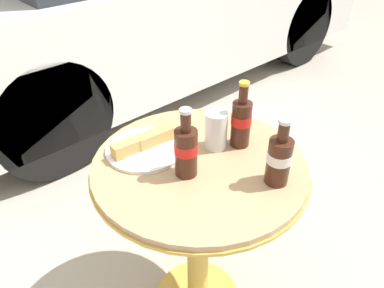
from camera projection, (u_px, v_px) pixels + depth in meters
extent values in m
cylinder|color=gold|center=(198.00, 240.00, 1.36)|extent=(0.08, 0.08, 0.68)
cylinder|color=gold|center=(199.00, 168.00, 1.17)|extent=(0.68, 0.68, 0.01)
cylinder|color=tan|center=(199.00, 164.00, 1.16)|extent=(0.67, 0.67, 0.02)
cylinder|color=#3D1E14|center=(186.00, 153.00, 1.07)|extent=(0.07, 0.07, 0.15)
cylinder|color=red|center=(186.00, 148.00, 1.06)|extent=(0.07, 0.07, 0.03)
cylinder|color=#3D1E14|center=(186.00, 122.00, 1.01)|extent=(0.03, 0.03, 0.06)
cylinder|color=silver|center=(186.00, 111.00, 0.99)|extent=(0.03, 0.03, 0.01)
cylinder|color=#3D1E14|center=(241.00, 124.00, 1.19)|extent=(0.06, 0.06, 0.15)
cylinder|color=red|center=(241.00, 119.00, 1.18)|extent=(0.07, 0.07, 0.03)
cylinder|color=#3D1E14|center=(244.00, 94.00, 1.13)|extent=(0.03, 0.03, 0.06)
cylinder|color=gold|center=(244.00, 83.00, 1.11)|extent=(0.03, 0.03, 0.01)
cylinder|color=#3D1E14|center=(279.00, 162.00, 1.04)|extent=(0.07, 0.07, 0.14)
cylinder|color=silver|center=(279.00, 157.00, 1.03)|extent=(0.07, 0.07, 0.03)
cylinder|color=#3D1E14|center=(284.00, 132.00, 0.99)|extent=(0.03, 0.03, 0.06)
cylinder|color=silver|center=(285.00, 121.00, 0.97)|extent=(0.04, 0.04, 0.01)
cylinder|color=#C68923|center=(216.00, 134.00, 1.20)|extent=(0.07, 0.07, 0.10)
cylinder|color=silver|center=(216.00, 130.00, 1.19)|extent=(0.07, 0.07, 0.13)
cylinder|color=white|center=(145.00, 149.00, 1.20)|extent=(0.25, 0.25, 0.01)
cube|color=white|center=(145.00, 147.00, 1.20)|extent=(0.19, 0.19, 0.00)
cube|color=tan|center=(131.00, 146.00, 1.17)|extent=(0.13, 0.05, 0.04)
cube|color=tan|center=(156.00, 136.00, 1.21)|extent=(0.14, 0.06, 0.04)
cube|color=silver|center=(141.00, 11.00, 3.14)|extent=(3.98, 1.77, 0.74)
cylinder|color=black|center=(300.00, 26.00, 3.48)|extent=(0.70, 0.21, 0.70)
cylinder|color=black|center=(49.00, 118.00, 2.10)|extent=(0.70, 0.21, 0.70)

